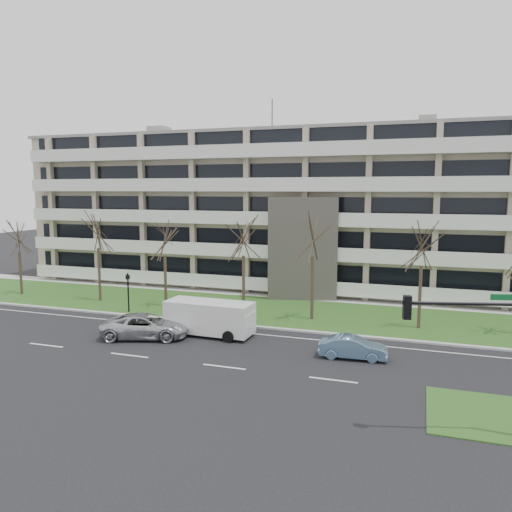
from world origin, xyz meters
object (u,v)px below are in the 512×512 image
(silver_pickup, at_px, (146,326))
(traffic_signal, at_px, (485,345))
(pedestrian_signal, at_px, (128,287))
(white_van, at_px, (210,315))
(blue_sedan, at_px, (353,347))

(silver_pickup, distance_m, traffic_signal, 20.97)
(silver_pickup, bearing_deg, pedestrian_signal, 23.91)
(silver_pickup, height_order, traffic_signal, traffic_signal)
(pedestrian_signal, bearing_deg, white_van, -42.68)
(silver_pickup, relative_size, white_van, 0.95)
(silver_pickup, distance_m, blue_sedan, 13.43)
(white_van, height_order, traffic_signal, traffic_signal)
(silver_pickup, xyz_separation_m, blue_sedan, (13.43, 0.27, -0.14))
(silver_pickup, relative_size, traffic_signal, 0.99)
(blue_sedan, height_order, white_van, white_van)
(traffic_signal, distance_m, pedestrian_signal, 27.57)
(white_van, bearing_deg, traffic_signal, -29.02)
(pedestrian_signal, bearing_deg, blue_sedan, -35.95)
(pedestrian_signal, bearing_deg, traffic_signal, -47.94)
(white_van, bearing_deg, pedestrian_signal, 158.96)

